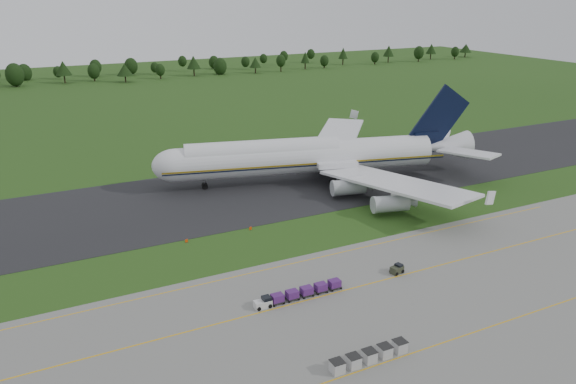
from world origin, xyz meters
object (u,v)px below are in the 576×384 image
baggage_train (298,293)px  edge_markers (219,235)px  aircraft (312,156)px  utility_cart (397,270)px  uld_row (369,356)px

baggage_train → edge_markers: bearing=95.7°
aircraft → utility_cart: bearing=-102.2°
utility_cart → edge_markers: 35.26m
uld_row → utility_cart: bearing=45.2°
aircraft → utility_cart: (-10.71, -49.35, -5.93)m
aircraft → edge_markers: bearing=-146.4°
aircraft → edge_markers: size_ratio=6.03×
aircraft → baggage_train: 57.64m
aircraft → utility_cart: 50.85m
aircraft → uld_row: size_ratio=7.31×
aircraft → baggage_train: bearing=-120.9°
utility_cart → edge_markers: size_ratio=0.18×
baggage_train → uld_row: bearing=-87.0°
baggage_train → uld_row: size_ratio=1.32×
uld_row → edge_markers: size_ratio=0.82×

